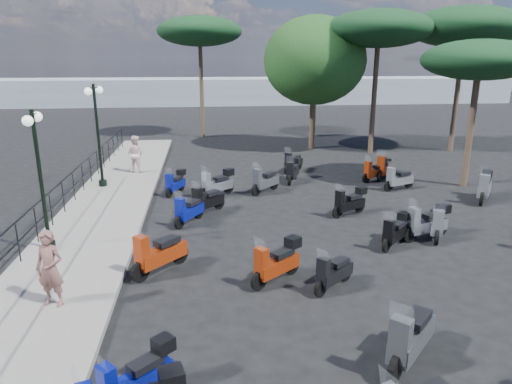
{
  "coord_description": "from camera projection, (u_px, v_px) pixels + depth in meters",
  "views": [
    {
      "loc": [
        -2.92,
        -12.29,
        5.29
      ],
      "look_at": [
        -1.3,
        1.58,
        1.2
      ],
      "focal_mm": 32.0,
      "sensor_mm": 36.0,
      "label": 1
    }
  ],
  "objects": [
    {
      "name": "ground",
      "position": [
        305.0,
        244.0,
        13.52
      ],
      "size": [
        120.0,
        120.0,
        0.0
      ],
      "primitive_type": "plane",
      "color": "black",
      "rests_on": "ground"
    },
    {
      "name": "sidewalk",
      "position": [
        101.0,
        217.0,
        15.63
      ],
      "size": [
        3.0,
        30.0,
        0.15
      ],
      "primitive_type": "cube",
      "color": "slate",
      "rests_on": "ground"
    },
    {
      "name": "railing",
      "position": [
        57.0,
        197.0,
        15.07
      ],
      "size": [
        0.04,
        26.04,
        1.1
      ],
      "color": "black",
      "rests_on": "sidewalk"
    },
    {
      "name": "lamp_post_1",
      "position": [
        40.0,
        172.0,
        12.2
      ],
      "size": [
        0.33,
        1.15,
        3.89
      ],
      "rotation": [
        0.0,
        0.0,
        0.07
      ],
      "color": "black",
      "rests_on": "sidewalk"
    },
    {
      "name": "lamp_post_2",
      "position": [
        98.0,
        129.0,
        18.51
      ],
      "size": [
        0.52,
        1.21,
        4.19
      ],
      "rotation": [
        0.0,
        0.0,
        -0.25
      ],
      "color": "black",
      "rests_on": "sidewalk"
    },
    {
      "name": "woman",
      "position": [
        50.0,
        269.0,
        9.68
      ],
      "size": [
        0.71,
        0.57,
        1.7
      ],
      "primitive_type": "imported",
      "rotation": [
        0.0,
        0.0,
        -0.29
      ],
      "color": "brown",
      "rests_on": "sidewalk"
    },
    {
      "name": "pedestrian_far",
      "position": [
        135.0,
        154.0,
        21.31
      ],
      "size": [
        1.02,
        0.91,
        1.73
      ],
      "primitive_type": "imported",
      "rotation": [
        0.0,
        0.0,
        2.78
      ],
      "color": "beige",
      "rests_on": "sidewalk"
    },
    {
      "name": "scooter_0",
      "position": [
        136.0,
        379.0,
        7.15
      ],
      "size": [
        1.24,
        1.14,
        1.22
      ],
      "rotation": [
        0.0,
        0.0,
        2.3
      ],
      "color": "black",
      "rests_on": "ground"
    },
    {
      "name": "scooter_2",
      "position": [
        159.0,
        254.0,
        11.58
      ],
      "size": [
        1.37,
        1.42,
        1.48
      ],
      "rotation": [
        0.0,
        0.0,
        2.38
      ],
      "color": "black",
      "rests_on": "ground"
    },
    {
      "name": "scooter_3",
      "position": [
        189.0,
        211.0,
        15.08
      ],
      "size": [
        0.98,
        1.39,
        1.27
      ],
      "rotation": [
        0.0,
        0.0,
        2.56
      ],
      "color": "black",
      "rests_on": "ground"
    },
    {
      "name": "scooter_4",
      "position": [
        175.0,
        183.0,
        18.44
      ],
      "size": [
        0.82,
        1.39,
        1.19
      ],
      "rotation": [
        0.0,
        0.0,
        2.7
      ],
      "color": "black",
      "rests_on": "ground"
    },
    {
      "name": "scooter_5",
      "position": [
        217.0,
        184.0,
        18.08
      ],
      "size": [
        1.44,
        1.19,
        1.36
      ],
      "rotation": [
        0.0,
        0.0,
        2.23
      ],
      "color": "black",
      "rests_on": "ground"
    },
    {
      "name": "scooter_7",
      "position": [
        277.0,
        263.0,
        11.12
      ],
      "size": [
        1.4,
        1.17,
        1.33
      ],
      "rotation": [
        0.0,
        0.0,
        2.24
      ],
      "color": "black",
      "rests_on": "ground"
    },
    {
      "name": "scooter_8",
      "position": [
        333.0,
        273.0,
        10.78
      ],
      "size": [
        1.19,
        1.04,
        1.19
      ],
      "rotation": [
        0.0,
        0.0,
        2.28
      ],
      "color": "black",
      "rests_on": "ground"
    },
    {
      "name": "scooter_9",
      "position": [
        207.0,
        201.0,
        16.09
      ],
      "size": [
        1.25,
        1.24,
        1.32
      ],
      "rotation": [
        0.0,
        0.0,
        2.35
      ],
      "color": "black",
      "rests_on": "ground"
    },
    {
      "name": "scooter_10",
      "position": [
        293.0,
        171.0,
        20.23
      ],
      "size": [
        0.84,
        1.52,
        1.28
      ],
      "rotation": [
        0.0,
        0.0,
        2.74
      ],
      "color": "black",
      "rests_on": "ground"
    },
    {
      "name": "scooter_12",
      "position": [
        410.0,
        338.0,
        8.08
      ],
      "size": [
        1.4,
        1.42,
        1.5
      ],
      "rotation": [
        0.0,
        0.0,
        2.36
      ],
      "color": "black",
      "rests_on": "ground"
    },
    {
      "name": "scooter_13",
      "position": [
        395.0,
        232.0,
        13.25
      ],
      "size": [
        1.18,
        1.15,
        1.2
      ],
      "rotation": [
        0.0,
        0.0,
        2.34
      ],
      "color": "black",
      "rests_on": "ground"
    },
    {
      "name": "scooter_14",
      "position": [
        350.0,
        202.0,
        15.92
      ],
      "size": [
        1.41,
        0.9,
        1.23
      ],
      "rotation": [
        0.0,
        0.0,
        2.07
      ],
      "color": "black",
      "rests_on": "ground"
    },
    {
      "name": "scooter_15",
      "position": [
        265.0,
        181.0,
        18.58
      ],
      "size": [
        1.3,
        1.31,
        1.38
      ],
      "rotation": [
        0.0,
        0.0,
        2.36
      ],
      "color": "black",
      "rests_on": "ground"
    },
    {
      "name": "scooter_16",
      "position": [
        293.0,
        163.0,
        22.03
      ],
      "size": [
        1.13,
        1.33,
        1.31
      ],
      "rotation": [
        0.0,
        0.0,
        2.45
      ],
      "color": "black",
      "rests_on": "ground"
    },
    {
      "name": "scooter_19",
      "position": [
        427.0,
        223.0,
        13.78
      ],
      "size": [
        1.66,
        0.78,
        1.36
      ],
      "rotation": [
        0.0,
        0.0,
        1.88
      ],
      "color": "black",
      "rests_on": "ground"
    },
    {
      "name": "scooter_20",
      "position": [
        436.0,
        224.0,
        13.88
      ],
      "size": [
        0.85,
        1.57,
        1.33
      ],
      "rotation": [
        0.0,
        0.0,
        2.74
      ],
      "color": "black",
      "rests_on": "ground"
    },
    {
      "name": "scooter_21",
      "position": [
        399.0,
        180.0,
        19.02
      ],
      "size": [
        1.52,
        0.77,
        1.27
      ],
      "rotation": [
        0.0,
        0.0,
        1.94
      ],
      "color": "black",
      "rests_on": "ground"
    },
    {
      "name": "scooter_22",
      "position": [
        376.0,
        171.0,
        20.38
      ],
      "size": [
        1.42,
        0.87,
        1.23
      ],
      "rotation": [
        0.0,
        0.0,
        2.03
      ],
      "color": "black",
      "rests_on": "ground"
    },
    {
      "name": "scooter_27",
      "position": [
        485.0,
        187.0,
        17.48
      ],
      "size": [
        1.29,
        1.59,
        1.49
      ],
      "rotation": [
        0.0,
        0.0,
        2.49
      ],
      "color": "black",
      "rests_on": "ground"
    },
    {
      "name": "scooter_28",
      "position": [
        384.0,
        168.0,
        20.81
      ],
      "size": [
        1.21,
        1.51,
        1.45
      ],
      "rotation": [
        0.0,
        0.0,
        2.48
      ],
      "color": "black",
      "rests_on": "ground"
    },
    {
      "name": "broadleaf_tree",
      "position": [
        314.0,
        61.0,
        26.53
      ],
      "size": [
        5.99,
        5.99,
        7.72
      ],
      "color": "#38281E",
      "rests_on": "ground"
    },
    {
      "name": "pine_0",
      "position": [
        379.0,
        29.0,
        24.85
      ],
      "size": [
        5.87,
        5.87,
        7.89
      ],
      "color": "#38281E",
      "rests_on": "ground"
    },
    {
      "name": "pine_1",
      "position": [
        465.0,
        27.0,
        25.27
      ],
      "size": [
        6.39,
        6.39,
        8.11
      ],
      "color": "#38281E",
      "rests_on": "ground"
    },
    {
      "name": "pine_2",
      "position": [
        200.0,
        32.0,
        30.13
      ],
      "size": [
        5.64,
        5.64,
        8.03
      ],
      "color": "#38281E",
      "rests_on": "ground"
    },
    {
      "name": "pine_3",
      "position": [
        480.0,
        61.0,
        18.28
      ],
      "size": [
        4.63,
        4.63,
        6.05
      ],
      "color": "#38281E",
      "rests_on": "ground"
    },
    {
      "name": "distant_hills",
      "position": [
        225.0,
        91.0,
        56.0
      ],
      "size": [
        70.0,
        8.0,
        3.0
      ],
      "primitive_type": "cube",
      "color": "gray",
      "rests_on": "ground"
    }
  ]
}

